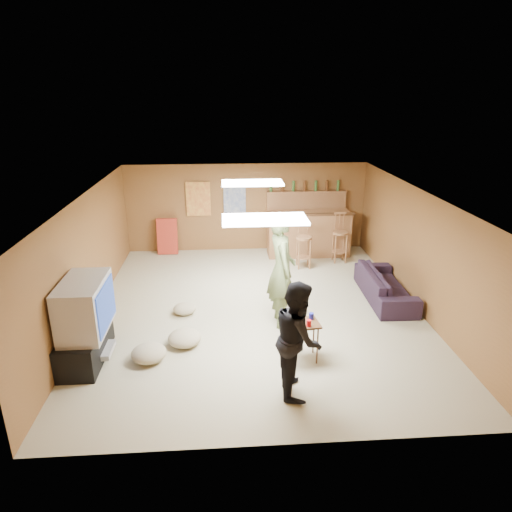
{
  "coord_description": "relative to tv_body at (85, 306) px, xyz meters",
  "views": [
    {
      "loc": [
        -0.57,
        -7.7,
        3.89
      ],
      "look_at": [
        0.0,
        0.2,
        1.0
      ],
      "focal_mm": 32.0,
      "sensor_mm": 36.0,
      "label": 1
    }
  ],
  "objects": [
    {
      "name": "bar_counter",
      "position": [
        4.15,
        4.45,
        -0.35
      ],
      "size": [
        2.0,
        0.6,
        1.1
      ],
      "primitive_type": "cube",
      "color": "brown",
      "rests_on": "ground"
    },
    {
      "name": "folding_chair_stack",
      "position": [
        0.65,
        4.8,
        -0.45
      ],
      "size": [
        0.5,
        0.26,
        0.91
      ],
      "primitive_type": "cube",
      "rotation": [
        -0.14,
        0.0,
        0.0
      ],
      "color": "#BA3322",
      "rests_on": "ground"
    },
    {
      "name": "bottle_row",
      "position": [
        4.09,
        4.88,
        0.75
      ],
      "size": [
        1.76,
        0.08,
        0.26
      ],
      "primitive_type": null,
      "color": "#3F7233",
      "rests_on": "bar_shelf"
    },
    {
      "name": "cup_red_far",
      "position": [
        3.28,
        -0.32,
        -0.23
      ],
      "size": [
        0.09,
        0.09,
        0.1
      ],
      "primitive_type": "cylinder",
      "rotation": [
        0.0,
        0.0,
        -0.26
      ],
      "color": "red",
      "rests_on": "tray_table"
    },
    {
      "name": "cushion_far",
      "position": [
        0.88,
        -0.09,
        -0.78
      ],
      "size": [
        0.64,
        0.64,
        0.24
      ],
      "primitive_type": "ellipsoid",
      "rotation": [
        0.0,
        0.0,
        0.21
      ],
      "color": "tan",
      "rests_on": "ground"
    },
    {
      "name": "bar_shelf",
      "position": [
        4.15,
        4.9,
        0.6
      ],
      "size": [
        2.0,
        0.18,
        0.05
      ],
      "primitive_type": "cube",
      "color": "brown",
      "rests_on": "bar_backing"
    },
    {
      "name": "ceiling_panel_front",
      "position": [
        2.65,
        0.0,
        1.27
      ],
      "size": [
        1.2,
        0.6,
        0.04
      ],
      "primitive_type": "cube",
      "color": "white",
      "rests_on": "ceiling"
    },
    {
      "name": "bar_backing",
      "position": [
        4.15,
        4.92,
        0.3
      ],
      "size": [
        2.0,
        0.14,
        0.6
      ],
      "primitive_type": "cube",
      "color": "brown",
      "rests_on": "bar_counter"
    },
    {
      "name": "tv_stand",
      "position": [
        -0.07,
        0.0,
        -0.65
      ],
      "size": [
        0.55,
        1.3,
        0.5
      ],
      "primitive_type": "cube",
      "color": "black",
      "rests_on": "ground"
    },
    {
      "name": "ceiling",
      "position": [
        2.65,
        1.5,
        1.3
      ],
      "size": [
        6.0,
        7.0,
        0.02
      ],
      "primitive_type": "cube",
      "color": "silver",
      "rests_on": "ground"
    },
    {
      "name": "wall_right",
      "position": [
        5.65,
        1.5,
        0.2
      ],
      "size": [
        0.02,
        7.0,
        2.2
      ],
      "primitive_type": "cube",
      "color": "brown",
      "rests_on": "ground"
    },
    {
      "name": "bar_stool_left",
      "position": [
        3.89,
        3.6,
        -0.36
      ],
      "size": [
        0.42,
        0.42,
        1.08
      ],
      "primitive_type": null,
      "rotation": [
        0.0,
        0.0,
        0.26
      ],
      "color": "brown",
      "rests_on": "ground"
    },
    {
      "name": "poster_right",
      "position": [
        2.35,
        4.96,
        0.45
      ],
      "size": [
        0.55,
        0.03,
        0.8
      ],
      "primitive_type": "cube",
      "color": "#334C99",
      "rests_on": "wall_back"
    },
    {
      "name": "tray_table",
      "position": [
        3.22,
        -0.21,
        -0.59
      ],
      "size": [
        0.52,
        0.44,
        0.62
      ],
      "primitive_type": "cube",
      "rotation": [
        0.0,
        0.0,
        0.12
      ],
      "color": "#432815",
      "rests_on": "ground"
    },
    {
      "name": "dvd_box",
      "position": [
        0.15,
        0.0,
        -0.75
      ],
      "size": [
        0.35,
        0.5,
        0.08
      ],
      "primitive_type": "cube",
      "color": "#B2B2B7",
      "rests_on": "tv_stand"
    },
    {
      "name": "cushion_mid",
      "position": [
        1.31,
        1.44,
        -0.81
      ],
      "size": [
        0.52,
        0.52,
        0.19
      ],
      "primitive_type": "ellipsoid",
      "rotation": [
        0.0,
        0.0,
        -0.3
      ],
      "color": "tan",
      "rests_on": "ground"
    },
    {
      "name": "sofa",
      "position": [
        5.21,
        1.8,
        -0.62
      ],
      "size": [
        0.81,
        1.96,
        0.57
      ],
      "primitive_type": "imported",
      "rotation": [
        0.0,
        0.0,
        1.54
      ],
      "color": "black",
      "rests_on": "ground"
    },
    {
      "name": "cushion_near_tv",
      "position": [
        1.39,
        0.33,
        -0.78
      ],
      "size": [
        0.71,
        0.71,
        0.24
      ],
      "primitive_type": "ellipsoid",
      "rotation": [
        0.0,
        0.0,
        -0.43
      ],
      "color": "tan",
      "rests_on": "ground"
    },
    {
      "name": "ground",
      "position": [
        2.65,
        1.5,
        -0.9
      ],
      "size": [
        7.0,
        7.0,
        0.0
      ],
      "primitive_type": "plane",
      "color": "tan",
      "rests_on": "ground"
    },
    {
      "name": "wall_back",
      "position": [
        2.65,
        5.0,
        0.2
      ],
      "size": [
        6.0,
        0.02,
        2.2
      ],
      "primitive_type": "cube",
      "color": "brown",
      "rests_on": "ground"
    },
    {
      "name": "ceiling_panel_back",
      "position": [
        2.65,
        2.7,
        1.27
      ],
      "size": [
        1.2,
        0.6,
        0.04
      ],
      "primitive_type": "cube",
      "color": "white",
      "rests_on": "ceiling"
    },
    {
      "name": "wall_left",
      "position": [
        -0.35,
        1.5,
        0.2
      ],
      "size": [
        0.02,
        7.0,
        2.2
      ],
      "primitive_type": "cube",
      "color": "brown",
      "rests_on": "ground"
    },
    {
      "name": "poster_left",
      "position": [
        1.45,
        4.96,
        0.45
      ],
      "size": [
        0.6,
        0.03,
        0.85
      ],
      "primitive_type": "cube",
      "color": "#BF3F26",
      "rests_on": "wall_back"
    },
    {
      "name": "person_black",
      "position": [
        3.01,
        -0.97,
        -0.1
      ],
      "size": [
        0.64,
        0.81,
        1.61
      ],
      "primitive_type": "imported",
      "rotation": [
        0.0,
        0.0,
        1.53
      ],
      "color": "black",
      "rests_on": "ground"
    },
    {
      "name": "bar_lip",
      "position": [
        4.15,
        4.2,
        0.2
      ],
      "size": [
        2.1,
        0.12,
        0.05
      ],
      "primitive_type": "cube",
      "color": "#432815",
      "rests_on": "bar_counter"
    },
    {
      "name": "cup_red_near",
      "position": [
        3.08,
        -0.18,
        -0.23
      ],
      "size": [
        0.09,
        0.09,
        0.1
      ],
      "primitive_type": "cylinder",
      "rotation": [
        0.0,
        0.0,
        -0.33
      ],
      "color": "red",
      "rests_on": "tray_table"
    },
    {
      "name": "wall_front",
      "position": [
        2.65,
        -2.0,
        0.2
      ],
      "size": [
        6.0,
        0.02,
        2.2
      ],
      "primitive_type": "cube",
      "color": "brown",
      "rests_on": "ground"
    },
    {
      "name": "person_olive",
      "position": [
        3.04,
        0.97,
        0.1
      ],
      "size": [
        0.53,
        0.77,
        2.01
      ],
      "primitive_type": "imported",
      "rotation": [
        0.0,
        0.0,
        1.64
      ],
      "color": "#5C6B3D",
      "rests_on": "ground"
    },
    {
      "name": "bar_stool_right",
      "position": [
        4.81,
        3.92,
        -0.28
      ],
      "size": [
        0.49,
        0.49,
        1.24
      ],
      "primitive_type": null,
      "rotation": [
        0.0,
        0.0,
        0.3
      ],
      "color": "brown",
      "rests_on": "ground"
    },
    {
      "name": "tv_body",
      "position": [
        0.0,
        0.0,
        0.0
      ],
      "size": [
        0.6,
        1.1,
        0.8
      ],
      "primitive_type": "cube",
      "color": "#B2B2B7",
      "rests_on": "tv_stand"
    },
    {
      "name": "tv_screen",
      "position": [
        0.31,
        0.0,
        0.0
      ],
      "size": [
        0.02,
        0.95,
        0.65
      ],
      "primitive_type": "cube",
      "color": "navy",
      "rests_on": "tv_body"
    },
    {
      "name": "cup_blue",
      "position": [
        3.36,
        -0.11,
        -0.23
      ],
      "size": [
        0.09,
        0.09,
        0.1
      ],
      "primitive_type": "cylinder",
      "rotation": [
        0.0,
        0.0,
        -0.31
      ],
      "color": "#171E9F",
      "rests_on": "tray_table"
    }
  ]
}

